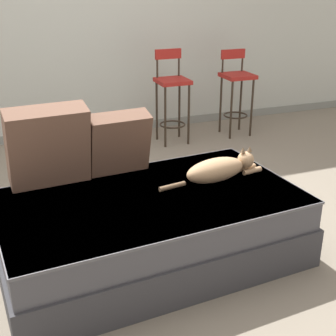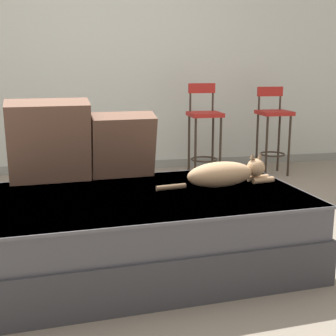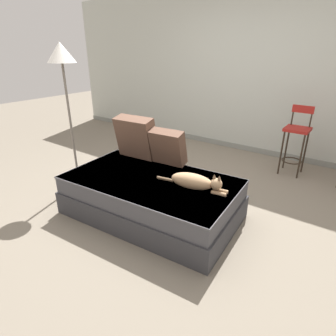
% 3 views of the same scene
% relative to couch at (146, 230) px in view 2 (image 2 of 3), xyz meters
% --- Properties ---
extents(ground_plane, '(16.00, 16.00, 0.00)m').
position_rel_couch_xyz_m(ground_plane, '(0.00, 0.40, -0.22)').
color(ground_plane, slate).
rests_on(ground_plane, ground).
extents(wall_back_panel, '(8.00, 0.10, 2.60)m').
position_rel_couch_xyz_m(wall_back_panel, '(0.00, 2.65, 1.08)').
color(wall_back_panel, '#B7BCB2').
rests_on(wall_back_panel, ground).
extents(wall_baseboard_trim, '(8.00, 0.02, 0.09)m').
position_rel_couch_xyz_m(wall_baseboard_trim, '(0.00, 2.60, -0.18)').
color(wall_baseboard_trim, gray).
rests_on(wall_baseboard_trim, ground).
extents(couch, '(1.87, 1.17, 0.44)m').
position_rel_couch_xyz_m(couch, '(0.00, 0.00, 0.00)').
color(couch, '#353539').
rests_on(couch, ground).
extents(throw_pillow_corner, '(0.50, 0.30, 0.51)m').
position_rel_couch_xyz_m(throw_pillow_corner, '(-0.53, 0.38, 0.47)').
color(throw_pillow_corner, brown).
rests_on(throw_pillow_corner, couch).
extents(throw_pillow_middle, '(0.41, 0.27, 0.42)m').
position_rel_couch_xyz_m(throw_pillow_middle, '(-0.08, 0.41, 0.43)').
color(throw_pillow_middle, brown).
rests_on(throw_pillow_middle, couch).
extents(cat, '(0.75, 0.24, 0.19)m').
position_rel_couch_xyz_m(cat, '(0.49, 0.07, 0.29)').
color(cat, tan).
rests_on(cat, couch).
extents(bar_stool_near_window, '(0.32, 0.32, 0.96)m').
position_rel_couch_xyz_m(bar_stool_near_window, '(0.94, 2.06, 0.32)').
color(bar_stool_near_window, '#2D2319').
rests_on(bar_stool_near_window, ground).
extents(bar_stool_by_doorway, '(0.32, 0.32, 0.92)m').
position_rel_couch_xyz_m(bar_stool_by_doorway, '(1.69, 2.06, 0.32)').
color(bar_stool_by_doorway, '#2D2319').
rests_on(bar_stool_by_doorway, ground).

